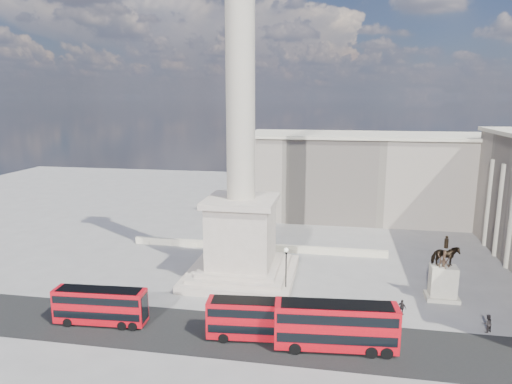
{
  "coord_description": "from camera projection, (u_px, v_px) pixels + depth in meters",
  "views": [
    {
      "loc": [
        12.01,
        -50.97,
        23.45
      ],
      "look_at": [
        2.54,
        1.71,
        12.33
      ],
      "focal_mm": 32.0,
      "sensor_mm": 36.0,
      "label": 1
    }
  ],
  "objects": [
    {
      "name": "asphalt_road",
      "position": [
        260.0,
        337.0,
        45.46
      ],
      "size": [
        120.0,
        9.0,
        0.01
      ],
      "primitive_type": "cube",
      "color": "black",
      "rests_on": "ground"
    },
    {
      "name": "red_bus_c",
      "position": [
        337.0,
        326.0,
        42.8
      ],
      "size": [
        11.62,
        3.59,
        4.64
      ],
      "rotation": [
        0.0,
        0.0,
        0.09
      ],
      "color": "#BB0913",
      "rests_on": "ground"
    },
    {
      "name": "nelsons_column",
      "position": [
        241.0,
        182.0,
        58.16
      ],
      "size": [
        14.0,
        14.0,
        49.85
      ],
      "color": "#BEAF9E",
      "rests_on": "ground"
    },
    {
      "name": "bare_tree_mid",
      "position": [
        444.0,
        259.0,
        52.91
      ],
      "size": [
        1.7,
        1.7,
        6.43
      ],
      "rotation": [
        0.0,
        0.0,
        -0.16
      ],
      "color": "#332319",
      "rests_on": "ground"
    },
    {
      "name": "pedestrian_walking",
      "position": [
        353.0,
        322.0,
        47.08
      ],
      "size": [
        0.64,
        0.52,
        1.52
      ],
      "primitive_type": "imported",
      "rotation": [
        0.0,
        0.0,
        0.32
      ],
      "color": "#282322",
      "rests_on": "ground"
    },
    {
      "name": "balustrade_wall",
      "position": [
        256.0,
        247.0,
        71.27
      ],
      "size": [
        40.0,
        0.6,
        1.1
      ],
      "primitive_type": "cube",
      "color": "beige",
      "rests_on": "ground"
    },
    {
      "name": "equestrian_statue",
      "position": [
        443.0,
        278.0,
        53.58
      ],
      "size": [
        3.72,
        2.79,
        7.83
      ],
      "color": "beige",
      "rests_on": "ground"
    },
    {
      "name": "red_bus_b",
      "position": [
        259.0,
        319.0,
        44.72
      ],
      "size": [
        10.24,
        3.18,
        4.09
      ],
      "rotation": [
        0.0,
        0.0,
        0.09
      ],
      "color": "#BB0913",
      "rests_on": "ground"
    },
    {
      "name": "victorian_lamp",
      "position": [
        286.0,
        267.0,
        54.56
      ],
      "size": [
        0.51,
        0.51,
        5.95
      ],
      "rotation": [
        0.0,
        0.0,
        0.23
      ],
      "color": "black",
      "rests_on": "ground"
    },
    {
      "name": "pedestrian_crossing",
      "position": [
        402.0,
        307.0,
        50.02
      ],
      "size": [
        1.07,
        0.97,
        1.75
      ],
      "primitive_type": "imported",
      "rotation": [
        0.0,
        0.0,
        2.47
      ],
      "color": "#282322",
      "rests_on": "ground"
    },
    {
      "name": "ground",
      "position": [
        233.0,
        292.0,
        55.97
      ],
      "size": [
        180.0,
        180.0,
        0.0
      ],
      "primitive_type": "plane",
      "color": "gray",
      "rests_on": "ground"
    },
    {
      "name": "red_bus_a",
      "position": [
        101.0,
        306.0,
        47.74
      ],
      "size": [
        9.78,
        2.82,
        3.92
      ],
      "rotation": [
        0.0,
        0.0,
        0.06
      ],
      "color": "#BB0913",
      "rests_on": "ground"
    },
    {
      "name": "building_northeast",
      "position": [
        378.0,
        176.0,
        89.36
      ],
      "size": [
        51.0,
        17.0,
        16.6
      ],
      "color": "#C0B29E",
      "rests_on": "ground"
    },
    {
      "name": "pedestrian_standing",
      "position": [
        488.0,
        323.0,
        46.28
      ],
      "size": [
        1.18,
        1.13,
        1.91
      ],
      "primitive_type": "imported",
      "rotation": [
        0.0,
        0.0,
        3.76
      ],
      "color": "#282322",
      "rests_on": "ground"
    }
  ]
}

